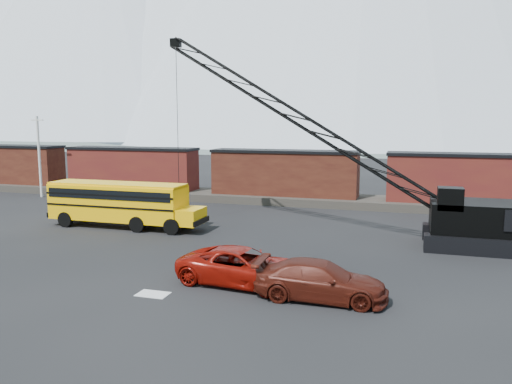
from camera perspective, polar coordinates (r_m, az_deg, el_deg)
ground at (r=26.42m, az=-8.45°, el=-8.57°), size 160.00×160.00×0.00m
gravel_berm at (r=46.68m, az=3.26°, el=-0.74°), size 120.00×5.00×0.70m
boxcar_west_far at (r=62.30m, az=-26.67°, el=2.88°), size 13.70×3.10×4.17m
boxcar_west_near at (r=52.53m, az=-13.93°, el=2.69°), size 13.70×3.10×4.17m
boxcar_mid at (r=46.36m, az=3.28°, el=2.21°), size 13.70×3.10×4.17m
boxcar_east_near at (r=45.30m, az=23.34°, el=1.41°), size 13.70×3.10×4.17m
utility_pole at (r=53.87m, az=-23.53°, el=3.86°), size 1.40×0.24×8.00m
snow_patch at (r=22.82m, az=-11.71°, el=-11.36°), size 1.40×0.90×0.02m
school_bus at (r=36.71m, az=-15.07°, el=-1.16°), size 11.65×2.65×3.19m
red_pickup at (r=23.44m, az=-1.58°, el=-8.51°), size 6.33×3.41×1.69m
maroon_suv at (r=21.73m, az=7.40°, el=-10.00°), size 5.70×2.37×1.65m
crawler_crane at (r=33.00m, az=6.47°, el=7.43°), size 23.12×4.20×13.50m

